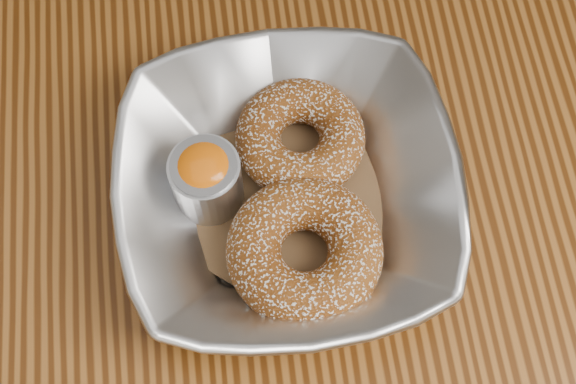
{
  "coord_description": "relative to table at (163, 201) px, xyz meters",
  "views": [
    {
      "loc": [
        0.07,
        -0.28,
        1.3
      ],
      "look_at": [
        0.1,
        -0.06,
        0.78
      ],
      "focal_mm": 50.0,
      "sensor_mm": 36.0,
      "label": 1
    }
  ],
  "objects": [
    {
      "name": "parchment",
      "position": [
        0.1,
        -0.06,
        0.11
      ],
      "size": [
        0.2,
        0.2,
        0.0
      ],
      "primitive_type": "cube",
      "rotation": [
        0.0,
        0.0,
        0.91
      ],
      "color": "brown",
      "rests_on": "table"
    },
    {
      "name": "ground_plane",
      "position": [
        0.0,
        0.0,
        -0.65
      ],
      "size": [
        4.0,
        4.0,
        0.0
      ],
      "primitive_type": "plane",
      "color": "#565659",
      "rests_on": "ground"
    },
    {
      "name": "donut_back",
      "position": [
        0.12,
        -0.02,
        0.13
      ],
      "size": [
        0.12,
        0.12,
        0.03
      ],
      "primitive_type": "torus",
      "rotation": [
        0.0,
        0.0,
        -0.38
      ],
      "color": "brown",
      "rests_on": "parchment"
    },
    {
      "name": "ramekin",
      "position": [
        0.05,
        -0.05,
        0.14
      ],
      "size": [
        0.05,
        0.05,
        0.06
      ],
      "color": "#BABCC1",
      "rests_on": "table"
    },
    {
      "name": "donut_front",
      "position": [
        0.11,
        -0.11,
        0.13
      ],
      "size": [
        0.14,
        0.14,
        0.04
      ],
      "primitive_type": "torus",
      "rotation": [
        0.0,
        0.0,
        0.34
      ],
      "color": "brown",
      "rests_on": "parchment"
    },
    {
      "name": "serving_bowl",
      "position": [
        0.1,
        -0.06,
        0.13
      ],
      "size": [
        0.24,
        0.24,
        0.06
      ],
      "primitive_type": "imported",
      "color": "#BABCC1",
      "rests_on": "table"
    },
    {
      "name": "table",
      "position": [
        0.0,
        0.0,
        0.0
      ],
      "size": [
        1.2,
        0.8,
        0.75
      ],
      "color": "brown",
      "rests_on": "ground_plane"
    }
  ]
}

